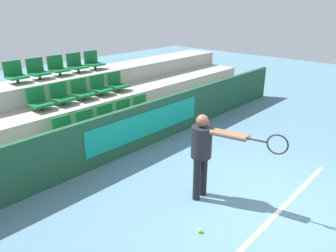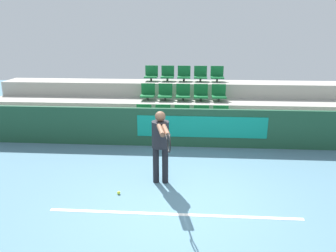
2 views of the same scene
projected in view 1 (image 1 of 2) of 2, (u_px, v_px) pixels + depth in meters
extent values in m
plane|color=slate|center=(259.00, 210.00, 5.49)|extent=(30.00, 30.00, 0.00)
cube|color=white|center=(274.00, 216.00, 5.33)|extent=(4.46, 0.08, 0.01)
cube|color=#1E4C33|center=(128.00, 131.00, 7.36)|extent=(12.91, 0.12, 1.07)
cube|color=#0F937A|center=(148.00, 123.00, 7.69)|extent=(3.52, 0.02, 0.59)
cube|color=#ADA89E|center=(112.00, 137.00, 7.84)|extent=(12.51, 1.02, 0.47)
cube|color=#ADA89E|center=(87.00, 118.00, 8.40)|extent=(12.51, 1.02, 0.94)
cube|color=#ADA89E|center=(64.00, 101.00, 8.95)|extent=(12.51, 1.02, 1.41)
cylinder|color=#333333|center=(68.00, 139.00, 6.98)|extent=(0.07, 0.07, 0.12)
cube|color=#146B33|center=(67.00, 135.00, 6.95)|extent=(0.44, 0.42, 0.05)
cube|color=#146B33|center=(62.00, 124.00, 7.00)|extent=(0.44, 0.04, 0.35)
cylinder|color=#333333|center=(90.00, 131.00, 7.38)|extent=(0.07, 0.07, 0.12)
cube|color=#146B33|center=(90.00, 128.00, 7.34)|extent=(0.44, 0.42, 0.05)
cube|color=#146B33|center=(84.00, 117.00, 7.39)|extent=(0.44, 0.04, 0.35)
cylinder|color=#333333|center=(110.00, 125.00, 7.77)|extent=(0.07, 0.07, 0.12)
cube|color=#146B33|center=(110.00, 121.00, 7.74)|extent=(0.44, 0.42, 0.05)
cube|color=#146B33|center=(104.00, 111.00, 7.79)|extent=(0.44, 0.04, 0.35)
cylinder|color=#333333|center=(128.00, 119.00, 8.16)|extent=(0.07, 0.07, 0.12)
cube|color=#146B33|center=(128.00, 115.00, 8.13)|extent=(0.44, 0.42, 0.05)
cube|color=#146B33|center=(123.00, 106.00, 8.18)|extent=(0.44, 0.04, 0.35)
cylinder|color=#333333|center=(145.00, 113.00, 8.55)|extent=(0.07, 0.07, 0.12)
cube|color=#146B33|center=(145.00, 110.00, 8.52)|extent=(0.44, 0.42, 0.05)
cube|color=#146B33|center=(139.00, 101.00, 8.57)|extent=(0.44, 0.04, 0.35)
cylinder|color=#333333|center=(41.00, 108.00, 7.45)|extent=(0.07, 0.07, 0.12)
cube|color=#146B33|center=(41.00, 104.00, 7.42)|extent=(0.44, 0.42, 0.05)
cube|color=#146B33|center=(35.00, 94.00, 7.47)|extent=(0.44, 0.04, 0.35)
cylinder|color=#333333|center=(64.00, 102.00, 7.85)|extent=(0.07, 0.07, 0.12)
cube|color=#146B33|center=(63.00, 99.00, 7.81)|extent=(0.44, 0.42, 0.05)
cube|color=#146B33|center=(58.00, 89.00, 7.86)|extent=(0.44, 0.04, 0.35)
cylinder|color=#333333|center=(84.00, 98.00, 8.24)|extent=(0.07, 0.07, 0.12)
cube|color=#146B33|center=(83.00, 94.00, 8.21)|extent=(0.44, 0.42, 0.05)
cube|color=#146B33|center=(78.00, 85.00, 8.26)|extent=(0.44, 0.04, 0.35)
cylinder|color=#333333|center=(102.00, 93.00, 8.63)|extent=(0.07, 0.07, 0.12)
cube|color=#146B33|center=(102.00, 90.00, 8.60)|extent=(0.44, 0.42, 0.05)
cube|color=#146B33|center=(97.00, 81.00, 8.65)|extent=(0.44, 0.04, 0.35)
cylinder|color=#333333|center=(119.00, 89.00, 9.03)|extent=(0.07, 0.07, 0.12)
cube|color=#146B33|center=(119.00, 86.00, 8.99)|extent=(0.44, 0.42, 0.05)
cube|color=#146B33|center=(114.00, 78.00, 9.04)|extent=(0.44, 0.04, 0.35)
cylinder|color=#333333|center=(18.00, 81.00, 7.92)|extent=(0.07, 0.07, 0.12)
cube|color=#146B33|center=(17.00, 77.00, 7.89)|extent=(0.44, 0.42, 0.05)
cube|color=#146B33|center=(12.00, 68.00, 7.94)|extent=(0.44, 0.04, 0.35)
cylinder|color=#333333|center=(40.00, 77.00, 8.32)|extent=(0.07, 0.07, 0.12)
cube|color=#146B33|center=(39.00, 74.00, 8.28)|extent=(0.44, 0.42, 0.05)
cube|color=#146B33|center=(35.00, 65.00, 8.33)|extent=(0.44, 0.04, 0.35)
cylinder|color=#333333|center=(60.00, 73.00, 8.71)|extent=(0.07, 0.07, 0.12)
cube|color=#146B33|center=(60.00, 70.00, 8.68)|extent=(0.44, 0.42, 0.05)
cube|color=#146B33|center=(55.00, 62.00, 8.73)|extent=(0.44, 0.04, 0.35)
cylinder|color=#333333|center=(78.00, 70.00, 9.10)|extent=(0.07, 0.07, 0.12)
cube|color=#146B33|center=(78.00, 67.00, 9.07)|extent=(0.44, 0.42, 0.05)
cube|color=#146B33|center=(74.00, 59.00, 9.12)|extent=(0.44, 0.04, 0.35)
cylinder|color=#333333|center=(95.00, 67.00, 9.50)|extent=(0.07, 0.07, 0.12)
cube|color=#146B33|center=(95.00, 64.00, 9.46)|extent=(0.44, 0.42, 0.05)
cube|color=#146B33|center=(91.00, 57.00, 9.51)|extent=(0.44, 0.04, 0.35)
cylinder|color=black|center=(197.00, 179.00, 5.66)|extent=(0.13, 0.13, 0.79)
cylinder|color=black|center=(203.00, 175.00, 5.80)|extent=(0.13, 0.13, 0.79)
cylinder|color=black|center=(202.00, 142.00, 5.49)|extent=(0.35, 0.35, 0.55)
sphere|color=brown|center=(202.00, 121.00, 5.35)|extent=(0.21, 0.21, 0.21)
cylinder|color=brown|center=(228.00, 136.00, 5.15)|extent=(0.21, 0.60, 0.09)
cylinder|color=brown|center=(231.00, 134.00, 5.22)|extent=(0.21, 0.60, 0.09)
cylinder|color=black|center=(257.00, 140.00, 4.97)|extent=(0.09, 0.30, 0.03)
torus|color=black|center=(277.00, 144.00, 4.83)|extent=(0.09, 0.32, 0.32)
sphere|color=#CCDB33|center=(200.00, 231.00, 4.95)|extent=(0.07, 0.07, 0.07)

